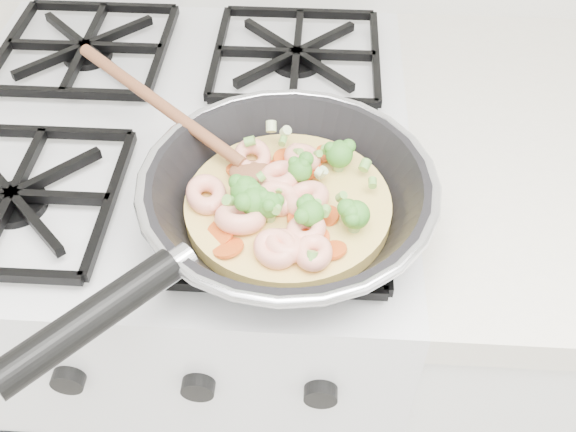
{
  "coord_description": "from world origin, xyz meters",
  "views": [
    {
      "loc": [
        0.19,
        1.05,
        1.44
      ],
      "look_at": [
        0.16,
        1.53,
        0.93
      ],
      "focal_mm": 41.32,
      "sensor_mm": 36.0,
      "label": 1
    }
  ],
  "objects": [
    {
      "name": "stove",
      "position": [
        0.0,
        1.7,
        0.46
      ],
      "size": [
        0.6,
        0.6,
        0.92
      ],
      "color": "white",
      "rests_on": "ground"
    },
    {
      "name": "skillet",
      "position": [
        0.15,
        1.52,
        0.96
      ],
      "size": [
        0.41,
        0.43,
        0.09
      ],
      "rotation": [
        0.0,
        0.0,
        -0.29
      ],
      "color": "black",
      "rests_on": "stove"
    }
  ]
}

